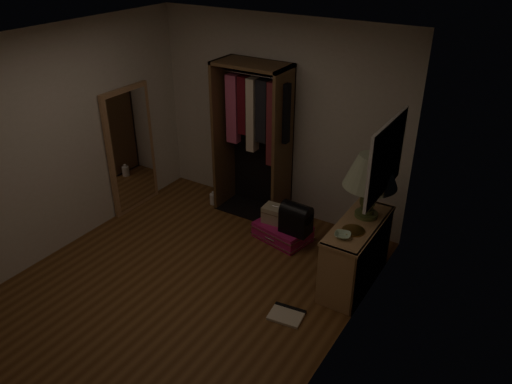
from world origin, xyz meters
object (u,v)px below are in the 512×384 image
train_case (276,214)px  white_jug (214,199)px  open_wardrobe (256,128)px  pink_suitcase (283,231)px  floor_mirror (131,150)px  table_lamp (371,172)px  console_bookshelf (357,250)px  black_bag (296,218)px

train_case → white_jug: bearing=164.9°
open_wardrobe → pink_suitcase: 1.36m
open_wardrobe → white_jug: size_ratio=10.75×
pink_suitcase → train_case: size_ratio=2.30×
floor_mirror → table_lamp: floor_mirror is taller
console_bookshelf → train_case: console_bookshelf is taller
train_case → table_lamp: (1.20, -0.16, 0.96)m
black_bag → table_lamp: table_lamp is taller
train_case → console_bookshelf: bearing=-17.2°
console_bookshelf → pink_suitcase: 1.16m
pink_suitcase → black_bag: black_bag is taller
pink_suitcase → black_bag: (0.21, -0.06, 0.30)m
open_wardrobe → table_lamp: size_ratio=2.74×
table_lamp → floor_mirror: bearing=-176.6°
console_bookshelf → table_lamp: size_ratio=1.50×
console_bookshelf → open_wardrobe: bearing=157.5°
table_lamp → open_wardrobe: bearing=161.8°
console_bookshelf → black_bag: size_ratio=2.87×
open_wardrobe → floor_mirror: (-1.49, -0.77, -0.36)m
console_bookshelf → black_bag: console_bookshelf is taller
floor_mirror → pink_suitcase: size_ratio=2.27×
open_wardrobe → pink_suitcase: (0.67, -0.43, -1.11)m
floor_mirror → open_wardrobe: bearing=27.5°
train_case → table_lamp: size_ratio=0.44×
black_bag → white_jug: (-1.48, 0.32, -0.32)m
floor_mirror → white_jug: 1.32m
open_wardrobe → train_case: 1.14m
floor_mirror → pink_suitcase: (2.16, 0.34, -0.75)m
pink_suitcase → train_case: 0.24m
train_case → floor_mirror: bearing=-173.2°
open_wardrobe → floor_mirror: 1.71m
table_lamp → train_case: bearing=172.5°
open_wardrobe → table_lamp: open_wardrobe is taller
console_bookshelf → open_wardrobe: (-1.75, 0.73, 0.82)m
open_wardrobe → table_lamp: bearing=-18.2°
pink_suitcase → table_lamp: bearing=4.0°
open_wardrobe → console_bookshelf: bearing=-22.5°
console_bookshelf → white_jug: console_bookshelf is taller
white_jug → open_wardrobe: bearing=16.1°
floor_mirror → table_lamp: size_ratio=2.27×
black_bag → floor_mirror: bearing=-170.1°
open_wardrobe → black_bag: open_wardrobe is taller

